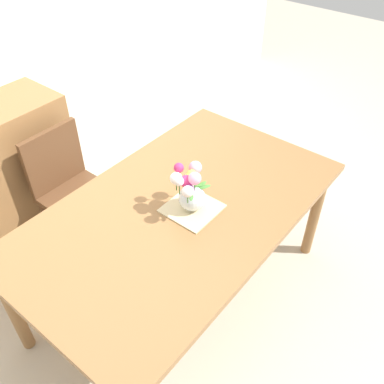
# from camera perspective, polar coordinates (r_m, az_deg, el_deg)

# --- Properties ---
(ground_plane) EXTENTS (12.00, 12.00, 0.00)m
(ground_plane) POSITION_cam_1_polar(r_m,az_deg,el_deg) (2.86, -1.47, -13.40)
(ground_plane) COLOR #B7AD99
(dining_table) EXTENTS (1.85, 1.10, 0.77)m
(dining_table) POSITION_cam_1_polar(r_m,az_deg,el_deg) (2.33, -1.75, -3.43)
(dining_table) COLOR olive
(dining_table) RESTS_ON ground_plane
(chair_far) EXTENTS (0.42, 0.42, 0.90)m
(chair_far) POSITION_cam_1_polar(r_m,az_deg,el_deg) (2.93, -16.30, 0.95)
(chair_far) COLOR brown
(chair_far) RESTS_ON ground_plane
(placemat) EXTENTS (0.27, 0.27, 0.01)m
(placemat) POSITION_cam_1_polar(r_m,az_deg,el_deg) (2.27, 0.00, -2.22)
(placemat) COLOR #CCB789
(placemat) RESTS_ON dining_table
(flower_vase) EXTENTS (0.24, 0.19, 0.25)m
(flower_vase) POSITION_cam_1_polar(r_m,az_deg,el_deg) (2.18, -0.23, 0.39)
(flower_vase) COLOR silver
(flower_vase) RESTS_ON placemat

